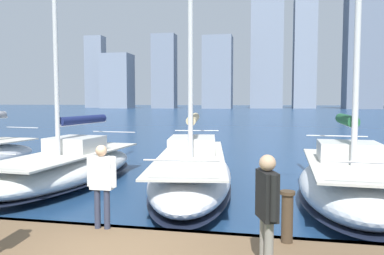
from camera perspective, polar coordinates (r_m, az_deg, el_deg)
city_skyline at (r=166.55m, az=12.84°, el=9.98°), size 163.58×24.92×52.52m
sailboat_forest at (r=11.65m, az=22.89°, el=-7.81°), size 3.11×6.82×9.69m
sailboat_tan at (r=12.88m, az=-0.04°, el=-6.52°), size 3.95×9.72×11.43m
sailboat_navy at (r=14.55m, az=-18.22°, el=-5.62°), size 3.35×8.35×11.79m
person_black_shirt at (r=5.42m, az=11.35°, el=-11.28°), size 0.34×0.60×1.73m
person_white_shirt at (r=7.47m, az=-13.60°, el=-7.56°), size 0.60×0.22×1.63m
mooring_post at (r=6.90m, az=14.31°, el=-12.89°), size 0.26×0.26×0.91m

